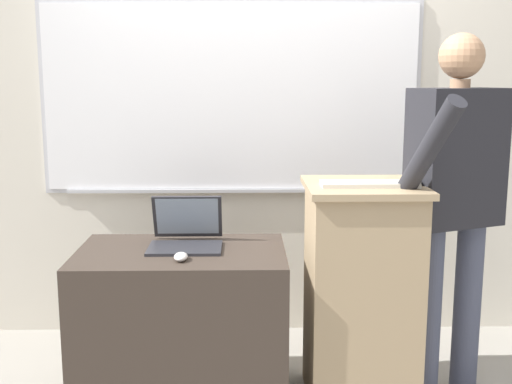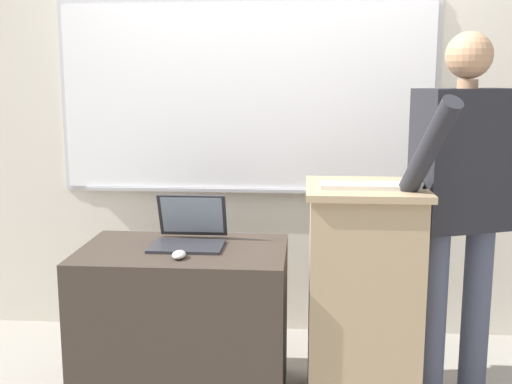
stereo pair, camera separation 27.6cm
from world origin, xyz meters
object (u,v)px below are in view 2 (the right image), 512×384
lectern_podium (362,297)px  computer_mouse_by_keyboard (417,184)px  side_desk (184,323)px  person_presenter (461,195)px  laptop (190,230)px  computer_mouse_by_laptop (179,255)px  wireless_keyboard (370,186)px

lectern_podium → computer_mouse_by_keyboard: size_ratio=10.50×
side_desk → person_presenter: person_presenter is taller
laptop → computer_mouse_by_laptop: laptop is taller
wireless_keyboard → computer_mouse_by_laptop: 0.89m
side_desk → computer_mouse_by_laptop: bearing=-84.6°
laptop → computer_mouse_by_keyboard: 1.08m
laptop → computer_mouse_by_laptop: (-0.00, -0.26, -0.05)m
computer_mouse_by_keyboard → computer_mouse_by_laptop: bearing=-174.6°
person_presenter → wireless_keyboard: size_ratio=4.00×
person_presenter → computer_mouse_by_laptop: 1.30m
person_presenter → computer_mouse_by_laptop: (-1.26, -0.20, -0.25)m
person_presenter → side_desk: bearing=159.9°
person_presenter → laptop: size_ratio=5.05×
computer_mouse_by_laptop → computer_mouse_by_keyboard: (1.04, 0.10, 0.31)m
wireless_keyboard → side_desk: bearing=174.2°
person_presenter → computer_mouse_by_laptop: person_presenter is taller
lectern_podium → computer_mouse_by_keyboard: bearing=-13.0°
person_presenter → computer_mouse_by_laptop: bearing=167.4°
person_presenter → computer_mouse_by_keyboard: 0.25m
lectern_podium → computer_mouse_by_laptop: lectern_podium is taller
person_presenter → wireless_keyboard: person_presenter is taller
lectern_podium → person_presenter: 0.65m
side_desk → computer_mouse_by_keyboard: computer_mouse_by_keyboard is taller
computer_mouse_by_laptop → lectern_podium: bearing=10.1°
lectern_podium → laptop: size_ratio=3.08×
lectern_podium → side_desk: bearing=178.7°
side_desk → lectern_podium: bearing=-1.3°
person_presenter → computer_mouse_by_laptop: size_ratio=17.24×
side_desk → wireless_keyboard: wireless_keyboard is taller
side_desk → person_presenter: 1.42m
wireless_keyboard → computer_mouse_by_keyboard: computer_mouse_by_keyboard is taller
laptop → computer_mouse_by_laptop: 0.26m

